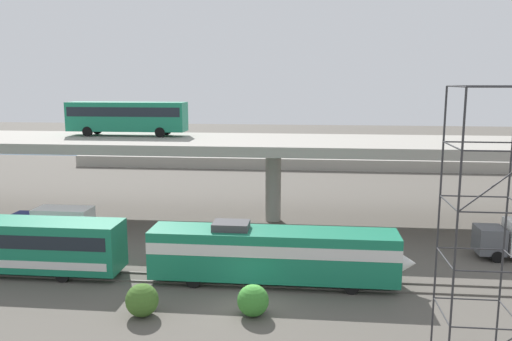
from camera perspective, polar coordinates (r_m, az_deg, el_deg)
ground_plane at (r=32.50m, az=-0.78°, el=-14.74°), size 260.00×260.00×0.00m
rail_strip_near at (r=35.43m, az=-0.15°, el=-12.48°), size 110.00×0.12×0.12m
rail_strip_far at (r=36.82m, az=0.11°, el=-11.59°), size 110.00×0.12×0.12m
train_locomotive at (r=35.25m, az=3.20°, el=-8.92°), size 17.58×3.04×4.18m
highway_overpass at (r=49.85m, az=1.92°, el=2.67°), size 96.00×11.55×7.92m
transit_bus_on_overpass at (r=54.61m, az=-13.87°, el=5.86°), size 12.00×2.68×3.40m
service_truck_west at (r=47.00m, az=-21.18°, el=-5.47°), size 6.80×2.46×3.04m
scaffolding_tower at (r=26.18m, az=23.55°, el=-5.36°), size 3.27×3.27×13.31m
pier_parking_lot at (r=85.35m, az=3.58°, el=1.32°), size 66.47×12.91×1.72m
parked_car_0 at (r=88.09m, az=-8.11°, el=2.58°), size 4.39×1.92×1.50m
parked_car_1 at (r=83.21m, az=5.76°, el=2.20°), size 4.10×1.96×1.50m
parked_car_2 at (r=86.01m, az=21.55°, el=1.81°), size 4.30×1.86×1.50m
parked_car_3 at (r=84.62m, az=10.42°, el=2.22°), size 4.70×1.98×1.50m
parked_car_4 at (r=85.25m, az=17.57°, el=1.97°), size 4.52×1.83×1.50m
parked_car_5 at (r=88.99m, az=16.32°, el=2.35°), size 4.67×1.91×1.50m
parked_car_6 at (r=86.87m, az=-2.40°, el=2.57°), size 4.48×1.98×1.50m
harbor_water at (r=108.24m, az=4.10°, el=2.67°), size 140.00×36.00×0.01m
shrub_left at (r=31.82m, az=-12.33°, el=-13.64°), size 1.92×1.92×1.92m
shrub_right at (r=31.16m, az=-0.33°, el=-13.99°), size 1.85×1.85×1.85m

